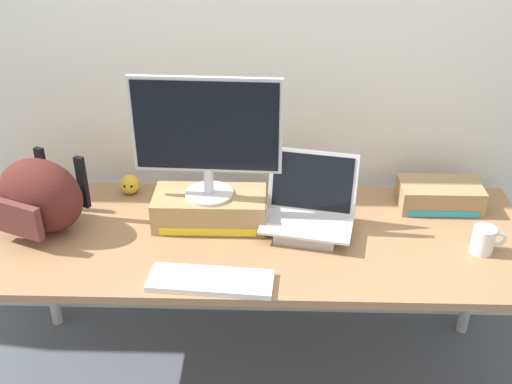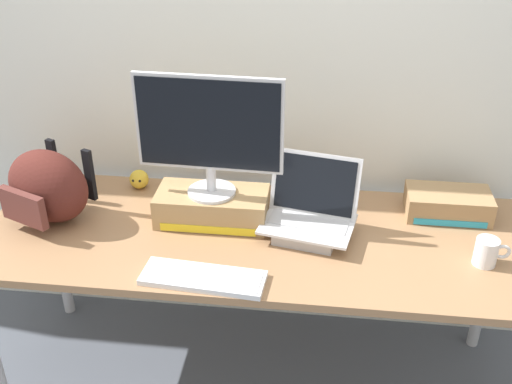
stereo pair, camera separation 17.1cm
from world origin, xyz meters
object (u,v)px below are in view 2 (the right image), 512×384
external_keyboard (203,278)px  coffee_mug (487,252)px  plush_toy (139,179)px  open_laptop (309,220)px  desktop_monitor (209,132)px  toner_box_cyan (448,204)px  messenger_backpack (48,187)px  toner_box_yellow (212,207)px

external_keyboard → coffee_mug: coffee_mug is taller
external_keyboard → plush_toy: (-0.39, 0.59, 0.03)m
plush_toy → open_laptop: bearing=-20.3°
desktop_monitor → external_keyboard: 0.52m
external_keyboard → plush_toy: bearing=127.9°
toner_box_cyan → external_keyboard: bearing=-148.9°
external_keyboard → desktop_monitor: bearing=100.1°
desktop_monitor → coffee_mug: 1.05m
desktop_monitor → open_laptop: size_ratio=1.45×
messenger_backpack → toner_box_cyan: messenger_backpack is taller
external_keyboard → coffee_mug: bearing=16.9°
messenger_backpack → coffee_mug: size_ratio=3.32×
open_laptop → messenger_backpack: size_ratio=0.92×
open_laptop → coffee_mug: bearing=0.8°
desktop_monitor → coffee_mug: bearing=-7.4°
toner_box_yellow → messenger_backpack: (-0.62, -0.06, 0.08)m
messenger_backpack → toner_box_yellow: bearing=28.3°
desktop_monitor → plush_toy: bearing=150.7°
external_keyboard → toner_box_cyan: bearing=35.6°
toner_box_yellow → desktop_monitor: size_ratio=0.79×
external_keyboard → toner_box_cyan: (0.87, 0.52, 0.04)m
coffee_mug → plush_toy: 1.39m
toner_box_yellow → messenger_backpack: size_ratio=1.05×
open_laptop → messenger_backpack: (-0.99, -0.01, 0.08)m
external_keyboard → plush_toy: plush_toy is taller
desktop_monitor → toner_box_yellow: bearing=89.2°
toner_box_yellow → plush_toy: toner_box_yellow is taller
open_laptop → plush_toy: open_laptop is taller
external_keyboard → messenger_backpack: 0.74m
coffee_mug → plush_toy: size_ratio=1.51×
desktop_monitor → toner_box_cyan: desktop_monitor is taller
open_laptop → plush_toy: (-0.73, 0.27, -0.02)m
open_laptop → messenger_backpack: 0.99m
toner_box_yellow → desktop_monitor: bearing=-93.0°
plush_toy → coffee_mug: bearing=-16.0°
open_laptop → external_keyboard: (-0.34, -0.32, -0.05)m
external_keyboard → toner_box_cyan: size_ratio=1.32×
external_keyboard → messenger_backpack: bearing=158.8°
toner_box_yellow → toner_box_cyan: (0.90, 0.15, -0.01)m
messenger_backpack → plush_toy: 0.40m
toner_box_yellow → messenger_backpack: 0.63m
messenger_backpack → coffee_mug: 1.61m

